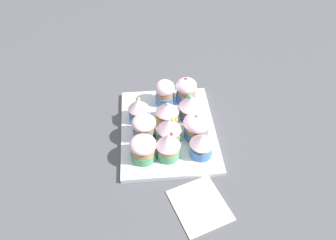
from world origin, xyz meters
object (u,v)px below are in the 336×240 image
cupcake_1 (197,126)px  baking_tray (168,130)px  cupcake_2 (191,107)px  cupcake_9 (144,127)px  cupcake_7 (166,92)px  cupcake_0 (202,144)px  cupcake_6 (167,112)px  cupcake_5 (171,130)px  cupcake_8 (143,148)px  cupcake_10 (139,110)px  napkin (200,205)px  cupcake_3 (186,90)px  cupcake_4 (168,145)px

cupcake_1 → baking_tray: bearing=63.6°
cupcake_2 → cupcake_9: 14.26cm
cupcake_2 → cupcake_7: size_ratio=1.03×
cupcake_0 → baking_tray: bearing=37.5°
baking_tray → cupcake_6: cupcake_6 is taller
cupcake_1 → cupcake_7: bearing=25.3°
cupcake_5 → cupcake_8: bearing=126.2°
cupcake_2 → cupcake_6: bearing=99.8°
cupcake_0 → cupcake_2: bearing=3.1°
cupcake_6 → cupcake_7: bearing=-3.3°
cupcake_1 → cupcake_6: cupcake_1 is taller
cupcake_2 → cupcake_5: size_ratio=1.02×
cupcake_1 → cupcake_10: bearing=62.6°
cupcake_6 → cupcake_9: cupcake_6 is taller
cupcake_5 → cupcake_10: size_ratio=1.05×
cupcake_8 → cupcake_5: bearing=-53.8°
cupcake_1 → cupcake_9: bearing=86.3°
cupcake_2 → cupcake_5: (-7.80, 6.16, -0.14)cm
cupcake_0 → napkin: size_ratio=0.55×
cupcake_2 → cupcake_6: 6.68cm
cupcake_3 → cupcake_6: cupcake_3 is taller
cupcake_4 → cupcake_3: bearing=-18.8°
cupcake_1 → cupcake_2: size_ratio=0.95×
cupcake_4 → napkin: bearing=-157.0°
cupcake_9 → cupcake_10: (6.57, 1.19, 0.05)cm
cupcake_0 → cupcake_4: cupcake_4 is taller
cupcake_0 → cupcake_7: cupcake_7 is taller
cupcake_7 → cupcake_9: 14.48cm
cupcake_2 → cupcake_10: bearing=88.8°
cupcake_1 → napkin: 20.11cm
baking_tray → cupcake_0: size_ratio=4.59×
cupcake_2 → napkin: 27.08cm
cupcake_2 → cupcake_3: 7.02cm
cupcake_3 → cupcake_4: cupcake_4 is taller
cupcake_3 → cupcake_4: bearing=161.2°
cupcake_7 → cupcake_3: bearing=-85.7°
cupcake_6 → cupcake_7: cupcake_7 is taller
cupcake_1 → cupcake_10: size_ratio=1.01×
cupcake_3 → cupcake_7: 5.66cm
cupcake_9 → cupcake_10: 6.68cm
cupcake_4 → cupcake_7: bearing=-3.5°
baking_tray → cupcake_4: cupcake_4 is taller
cupcake_10 → cupcake_5: bearing=-136.0°
cupcake_8 → cupcake_4: bearing=-91.3°
cupcake_0 → cupcake_10: cupcake_10 is taller
cupcake_0 → cupcake_1: bearing=3.4°
cupcake_2 → cupcake_5: 9.94cm
cupcake_6 → napkin: 26.32cm
cupcake_2 → cupcake_3: size_ratio=1.00×
cupcake_1 → cupcake_3: bearing=3.4°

